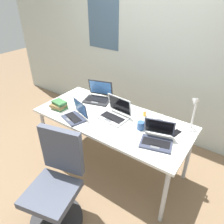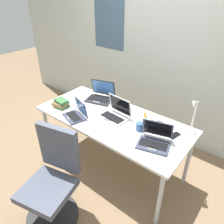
% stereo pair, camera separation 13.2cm
% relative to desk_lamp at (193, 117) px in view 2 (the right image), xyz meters
% --- Properties ---
extents(ground_plane, '(12.00, 12.00, 0.00)m').
position_rel_desk_lamp_xyz_m(ground_plane, '(-0.80, -0.28, -0.94)').
color(ground_plane, '#7A6047').
extents(wall_back, '(6.00, 0.13, 2.60)m').
position_rel_desk_lamp_xyz_m(wall_back, '(-0.80, 0.82, 0.36)').
color(wall_back, '#B2BCB7').
rests_on(wall_back, ground_plane).
extents(desk, '(1.80, 0.80, 0.74)m').
position_rel_desk_lamp_xyz_m(desk, '(-0.80, -0.28, -0.25)').
color(desk, white).
rests_on(desk, ground_plane).
extents(desk_lamp, '(0.12, 0.18, 0.40)m').
position_rel_desk_lamp_xyz_m(desk_lamp, '(0.00, 0.00, 0.00)').
color(desk_lamp, white).
rests_on(desk_lamp, desk).
extents(laptop_back_right, '(0.34, 0.29, 0.24)m').
position_rel_desk_lamp_xyz_m(laptop_back_right, '(-0.78, -0.25, -0.15)').
color(laptop_back_right, '#B7BABC').
rests_on(laptop_back_right, desk).
extents(laptop_mid_desk, '(0.32, 0.28, 0.20)m').
position_rel_desk_lamp_xyz_m(laptop_mid_desk, '(-1.13, -0.52, -0.16)').
color(laptop_mid_desk, '#33384C').
rests_on(laptop_mid_desk, desk).
extents(laptop_front_right, '(0.36, 0.34, 0.22)m').
position_rel_desk_lamp_xyz_m(laptop_front_right, '(-0.20, -0.37, -0.15)').
color(laptop_front_right, '#33384C').
rests_on(laptop_front_right, desk).
extents(laptop_center, '(0.39, 0.36, 0.24)m').
position_rel_desk_lamp_xyz_m(laptop_center, '(-1.21, -0.02, -0.15)').
color(laptop_center, '#232326').
rests_on(laptop_center, desk).
extents(computer_mouse, '(0.08, 0.11, 0.03)m').
position_rel_desk_lamp_xyz_m(computer_mouse, '(-0.77, -0.02, -0.18)').
color(computer_mouse, black).
rests_on(computer_mouse, desk).
extents(cell_phone, '(0.09, 0.15, 0.01)m').
position_rel_desk_lamp_xyz_m(cell_phone, '(-0.10, -0.14, -0.19)').
color(cell_phone, black).
rests_on(cell_phone, desk).
extents(headphones, '(0.21, 0.18, 0.04)m').
position_rel_desk_lamp_xyz_m(headphones, '(-0.31, -0.10, -0.18)').
color(headphones, black).
rests_on(headphones, desk).
extents(pill_bottle, '(0.04, 0.04, 0.08)m').
position_rel_desk_lamp_xyz_m(pill_bottle, '(-0.52, -0.02, -0.16)').
color(pill_bottle, gold).
rests_on(pill_bottle, desk).
extents(book_stack, '(0.19, 0.16, 0.10)m').
position_rel_desk_lamp_xyz_m(book_stack, '(-1.46, -0.47, -0.15)').
color(book_stack, '#336638').
rests_on(book_stack, desk).
extents(coffee_mug, '(0.11, 0.08, 0.09)m').
position_rel_desk_lamp_xyz_m(coffee_mug, '(-0.43, -0.28, -0.15)').
color(coffee_mug, '#2D518C').
rests_on(coffee_mug, desk).
extents(office_chair, '(0.54, 0.59, 0.97)m').
position_rel_desk_lamp_xyz_m(office_chair, '(-0.83, -1.15, -0.54)').
color(office_chair, black).
rests_on(office_chair, ground_plane).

